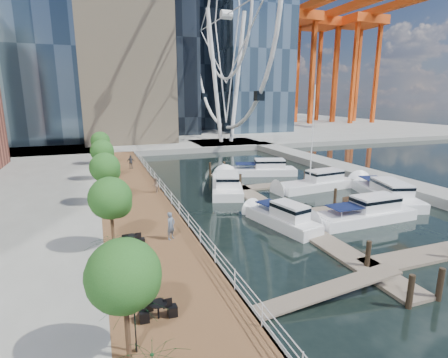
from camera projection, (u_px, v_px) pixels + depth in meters
name	position (u px, v px, depth m)	size (l,w,h in m)	color
ground	(306.00, 262.00, 22.15)	(520.00, 520.00, 0.00)	black
boardwalk	(135.00, 203.00, 32.73)	(6.00, 60.00, 1.00)	brown
seawall	(166.00, 200.00, 33.74)	(0.25, 60.00, 1.00)	#595954
land_far	(134.00, 127.00, 115.27)	(200.00, 114.00, 1.00)	gray
breakwater	(351.00, 171.00, 47.02)	(4.00, 60.00, 1.00)	gray
pier	(226.00, 144.00, 74.26)	(14.00, 12.00, 1.00)	gray
railing	(165.00, 190.00, 33.47)	(0.10, 60.00, 1.05)	white
floating_docks	(319.00, 200.00, 33.83)	(16.00, 34.00, 2.60)	#6D6051
ferris_wheel	(226.00, 15.00, 68.45)	(5.80, 45.60, 47.80)	white
port_cranes	(322.00, 70.00, 127.70)	(40.00, 52.00, 38.00)	#D84C14
street_trees	(105.00, 168.00, 30.15)	(2.60, 42.60, 4.60)	#3F2B1C
cafe_tables	(143.00, 289.00, 16.52)	(2.50, 13.70, 0.74)	black
yacht_foreground	(363.00, 222.00, 29.41)	(2.67, 9.97, 2.15)	white
pedestrian_near	(171.00, 226.00, 23.05)	(0.68, 0.45, 1.86)	#4F5969
pedestrian_mid	(155.00, 185.00, 34.36)	(0.73, 0.57, 1.51)	gray
pedestrian_far	(131.00, 162.00, 45.82)	(1.06, 0.44, 1.81)	#2D3139
moored_yachts	(312.00, 194.00, 37.82)	(20.29, 38.19, 11.50)	white
cafe_seating	(128.00, 303.00, 13.99)	(3.43, 11.14, 2.48)	#0F3718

